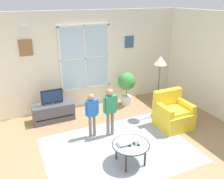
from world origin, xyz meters
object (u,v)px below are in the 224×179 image
at_px(cup, 137,142).
at_px(floor_lamp, 160,67).
at_px(potted_plant_by_window, 127,84).
at_px(tv_stand, 53,112).
at_px(person_green_shirt, 110,107).
at_px(book_stack, 124,143).
at_px(remote_near_books, 128,144).
at_px(television, 52,97).
at_px(remote_near_cup, 136,144).
at_px(person_blue_shirt, 92,110).
at_px(coffee_table, 131,145).
at_px(armchair, 173,114).

distance_m(cup, floor_lamp, 2.21).
bearing_deg(potted_plant_by_window, floor_lamp, -69.90).
distance_m(tv_stand, person_green_shirt, 1.71).
distance_m(book_stack, remote_near_books, 0.09).
bearing_deg(television, cup, -65.15).
xyz_separation_m(remote_near_books, person_green_shirt, (0.10, 1.04, 0.29)).
height_order(cup, remote_near_cup, cup).
height_order(person_blue_shirt, floor_lamp, floor_lamp).
xyz_separation_m(coffee_table, cup, (0.10, -0.05, 0.08)).
distance_m(tv_stand, television, 0.43).
height_order(tv_stand, floor_lamp, floor_lamp).
bearing_deg(floor_lamp, tv_stand, 159.45).
bearing_deg(potted_plant_by_window, television, -178.04).
bearing_deg(remote_near_cup, book_stack, 152.45).
height_order(person_green_shirt, potted_plant_by_window, person_green_shirt).
height_order(tv_stand, book_stack, book_stack).
distance_m(armchair, book_stack, 1.88).
height_order(television, remote_near_books, television).
relative_size(television, armchair, 0.61).
distance_m(person_blue_shirt, potted_plant_by_window, 1.94).
xyz_separation_m(person_green_shirt, potted_plant_by_window, (1.12, 1.34, -0.09)).
bearing_deg(tv_stand, person_blue_shirt, -60.63).
xyz_separation_m(cup, potted_plant_by_window, (1.06, 2.43, 0.16)).
height_order(coffee_table, potted_plant_by_window, potted_plant_by_window).
relative_size(remote_near_books, remote_near_cup, 1.00).
bearing_deg(remote_near_books, cup, -17.63).
bearing_deg(armchair, cup, -150.58).
relative_size(tv_stand, floor_lamp, 0.62).
relative_size(book_stack, remote_near_cup, 1.95).
height_order(coffee_table, remote_near_books, remote_near_books).
bearing_deg(cup, armchair, 29.42).
bearing_deg(cup, tv_stand, 114.82).
xyz_separation_m(coffee_table, person_green_shirt, (0.04, 1.04, 0.33)).
xyz_separation_m(book_stack, person_blue_shirt, (-0.22, 1.12, 0.22)).
distance_m(book_stack, floor_lamp, 2.31).
distance_m(coffee_table, potted_plant_by_window, 2.66).
xyz_separation_m(coffee_table, potted_plant_by_window, (1.16, 2.38, 0.24)).
relative_size(remote_near_cup, person_blue_shirt, 0.13).
bearing_deg(floor_lamp, remote_near_books, -139.33).
distance_m(book_stack, person_blue_shirt, 1.16).
relative_size(potted_plant_by_window, floor_lamp, 0.59).
bearing_deg(person_green_shirt, cup, -86.81).
bearing_deg(person_blue_shirt, remote_near_books, -76.00).
bearing_deg(remote_near_books, remote_near_cup, -21.91).
distance_m(coffee_table, person_blue_shirt, 1.24).
xyz_separation_m(cup, person_blue_shirt, (-0.45, 1.22, 0.19)).
bearing_deg(floor_lamp, remote_near_cup, -135.53).
xyz_separation_m(coffee_table, remote_near_books, (-0.05, -0.00, 0.04)).
relative_size(cup, person_green_shirt, 0.09).
xyz_separation_m(remote_near_cup, potted_plant_by_window, (1.08, 2.44, 0.20)).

